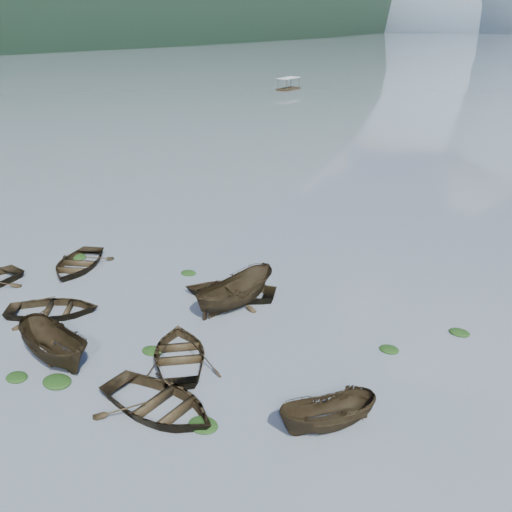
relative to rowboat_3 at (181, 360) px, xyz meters
The scene contains 19 objects.
ground_plane 4.50m from the rowboat_3, 106.45° to the right, with size 2400.00×2400.00×0.00m, color #535D68.
haze_mtn_a 933.01m from the rowboat_3, 106.26° to the left, with size 520.00×520.00×280.00m, color #475666.
rowboat_1 8.12m from the rowboat_3, behind, with size 3.26×4.57×0.95m, color black.
rowboat_2 5.39m from the rowboat_3, 144.72° to the right, with size 1.80×4.78×1.84m, color black.
rowboat_3 is the anchor object (origin of this frame).
rowboat_4 3.54m from the rowboat_3, 61.80° to the right, with size 3.64×5.10×1.06m, color black.
rowboat_5 7.45m from the rowboat_3, ahead, with size 1.45×3.87×1.49m, color black.
rowboat_6 12.43m from the rowboat_3, 161.06° to the left, with size 3.47×4.85×1.01m, color black.
rowboat_7 6.51m from the rowboat_3, 107.59° to the left, with size 3.52×4.92×1.02m, color black.
rowboat_8 5.49m from the rowboat_3, 100.68° to the left, with size 1.88×5.00×1.93m, color black.
weed_clump_0 6.78m from the rowboat_3, 133.70° to the right, with size 0.99×0.81×0.22m, color black.
weed_clump_1 1.53m from the rowboat_3, behind, with size 0.97×0.77×0.21m, color black.
weed_clump_2 5.15m from the rowboat_3, 125.80° to the right, with size 1.29×1.03×0.28m, color black.
weed_clump_3 9.34m from the rowboat_3, 39.40° to the left, with size 0.91×0.77×0.20m, color black.
weed_clump_4 4.62m from the rowboat_3, 38.17° to the right, with size 1.19×0.94×0.25m, color black.
weed_clump_5 13.96m from the rowboat_3, 158.47° to the left, with size 1.09×0.88×0.23m, color black.
weed_clump_6 9.19m from the rowboat_3, 128.64° to the left, with size 0.95×0.79×0.20m, color black.
weed_clump_7 13.17m from the rowboat_3, 44.53° to the left, with size 0.98×0.79×0.21m, color black.
pontoon_left 104.18m from the rowboat_3, 118.92° to the left, with size 2.57×6.18×2.37m, color black, non-canonical shape.
Camera 1 is at (16.06, -11.33, 13.78)m, focal length 40.00 mm.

